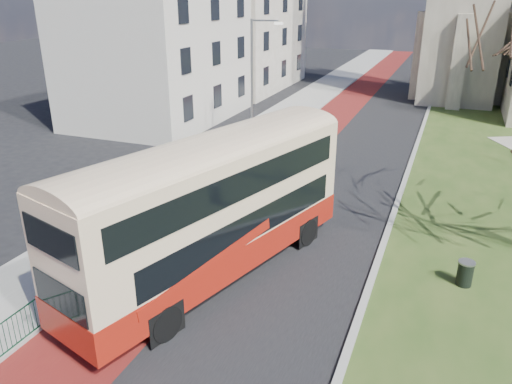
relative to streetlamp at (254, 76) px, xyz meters
The scene contains 12 objects.
ground 19.08m from the streetlamp, 76.42° to the right, with size 160.00×160.00×0.00m, color black.
road_carriageway 7.70m from the streetlamp, 18.88° to the left, with size 9.00×120.00×0.01m, color black.
bus_lane 5.91m from the streetlamp, 32.43° to the left, with size 3.40×120.00×0.01m, color #591414.
pavement_west 5.00m from the streetlamp, 108.07° to the left, with size 4.00×120.00×0.12m, color gray.
kerb_west 5.13m from the streetlamp, 56.03° to the left, with size 0.25×120.00×0.13m, color #999993.
kerb_east 12.07m from the streetlamp, 20.95° to the left, with size 0.25×80.00×0.13m, color #999993.
pedestrian_railing 14.64m from the streetlamp, 84.30° to the right, with size 0.07×24.00×1.12m.
street_block_near 10.62m from the streetlamp, 157.49° to the left, with size 10.30×14.30×13.00m.
street_block_far 22.24m from the streetlamp, 115.76° to the left, with size 10.30×16.30×11.50m.
streetlamp is the anchor object (origin of this frame).
bus 17.23m from the streetlamp, 72.86° to the right, with size 6.12×12.31×5.03m.
litter_bin 19.75m from the streetlamp, 45.60° to the right, with size 0.62×0.62×0.93m.
Camera 1 is at (7.91, -12.63, 9.71)m, focal length 35.00 mm.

